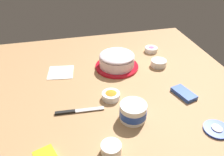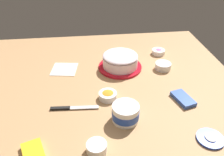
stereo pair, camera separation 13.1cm
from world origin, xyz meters
name	(u,v)px [view 2 (the right image)]	position (x,y,z in m)	size (l,w,h in m)	color
ground_plane	(107,93)	(0.00, 0.00, 0.00)	(1.54, 1.54, 0.00)	tan
frosted_cake	(120,61)	(-0.25, 0.11, 0.05)	(0.27, 0.27, 0.11)	red
frosting_tub	(126,113)	(0.22, 0.06, 0.04)	(0.13, 0.13, 0.08)	white
frosting_tub_lid	(210,138)	(0.37, 0.40, 0.01)	(0.12, 0.12, 0.02)	#233DAD
spreading_knife	(70,108)	(0.11, -0.19, 0.01)	(0.03, 0.24, 0.01)	silver
sprinkle_bowl_blue	(97,147)	(0.38, -0.08, 0.02)	(0.08, 0.08, 0.04)	white
sprinkle_bowl_yellow	(163,66)	(-0.20, 0.37, 0.02)	(0.10, 0.10, 0.04)	white
sprinkle_bowl_orange	(109,95)	(0.05, 0.00, 0.02)	(0.09, 0.09, 0.04)	white
sprinkle_bowl_pink	(158,52)	(-0.40, 0.40, 0.02)	(0.09, 0.09, 0.03)	white
candy_box_upper	(183,99)	(0.11, 0.38, 0.01)	(0.13, 0.07, 0.02)	#2D51B2
paper_napkin	(64,69)	(-0.27, -0.24, 0.00)	(0.15, 0.15, 0.01)	white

